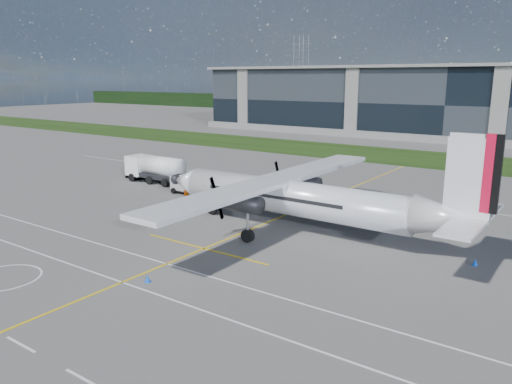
{
  "coord_description": "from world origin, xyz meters",
  "views": [
    {
      "loc": [
        27.41,
        -33.48,
        12.87
      ],
      "look_at": [
        1.75,
        2.7,
        2.69
      ],
      "focal_mm": 35.0,
      "sensor_mm": 36.0,
      "label": 1
    }
  ],
  "objects": [
    {
      "name": "ground",
      "position": [
        0.0,
        40.0,
        0.0
      ],
      "size": [
        400.0,
        400.0,
        0.0
      ],
      "primitive_type": "plane",
      "color": "#575452",
      "rests_on": "ground"
    },
    {
      "name": "safety_cone_nose_stbd",
      "position": [
        -6.36,
        2.78,
        0.25
      ],
      "size": [
        0.36,
        0.36,
        0.5
      ],
      "primitive_type": "cone",
      "color": "blue",
      "rests_on": "ground"
    },
    {
      "name": "safety_cone_portwing",
      "position": [
        4.3,
        -13.01,
        0.25
      ],
      "size": [
        0.36,
        0.36,
        0.5
      ],
      "primitive_type": "cone",
      "color": "blue",
      "rests_on": "ground"
    },
    {
      "name": "turboprop_aircraft",
      "position": [
        7.05,
        1.97,
        4.65
      ],
      "size": [
        29.91,
        31.02,
        9.31
      ],
      "primitive_type": null,
      "color": "silver",
      "rests_on": "ground"
    },
    {
      "name": "safety_cone_tail",
      "position": [
        20.88,
        2.36,
        0.25
      ],
      "size": [
        0.36,
        0.36,
        0.5
      ],
      "primitive_type": "cone",
      "color": "blue",
      "rests_on": "ground"
    },
    {
      "name": "tree_line",
      "position": [
        0.0,
        140.0,
        3.0
      ],
      "size": [
        400.0,
        6.0,
        6.0
      ],
      "primitive_type": "cube",
      "color": "black",
      "rests_on": "ground"
    },
    {
      "name": "safety_cone_fwd",
      "position": [
        -9.1,
        2.15,
        0.25
      ],
      "size": [
        0.36,
        0.36,
        0.5
      ],
      "primitive_type": "cone",
      "color": "blue",
      "rests_on": "ground"
    },
    {
      "name": "baggage_tug",
      "position": [
        -11.28,
        7.14,
        0.99
      ],
      "size": [
        3.3,
        1.98,
        1.98
      ],
      "primitive_type": null,
      "color": "silver",
      "rests_on": "ground"
    },
    {
      "name": "ground_crew_person",
      "position": [
        -8.84,
        4.74,
        1.01
      ],
      "size": [
        0.86,
        0.98,
        2.02
      ],
      "primitive_type": "imported",
      "rotation": [
        0.0,
        0.0,
        1.18
      ],
      "color": "#F25907",
      "rests_on": "ground"
    },
    {
      "name": "terminal_building",
      "position": [
        0.0,
        80.0,
        7.5
      ],
      "size": [
        120.0,
        20.0,
        15.0
      ],
      "primitive_type": "cube",
      "color": "black",
      "rests_on": "ground"
    },
    {
      "name": "pylon_west",
      "position": [
        -80.0,
        150.0,
        15.0
      ],
      "size": [
        9.0,
        4.6,
        30.0
      ],
      "primitive_type": null,
      "color": "gray",
      "rests_on": "ground"
    },
    {
      "name": "fuel_tanker_truck",
      "position": [
        -19.08,
        9.42,
        1.69
      ],
      "size": [
        9.01,
        2.93,
        3.38
      ],
      "primitive_type": null,
      "color": "white",
      "rests_on": "ground"
    },
    {
      "name": "white_lane_line",
      "position": [
        0.0,
        -14.0,
        0.01
      ],
      "size": [
        90.0,
        0.15,
        0.01
      ],
      "primitive_type": "cube",
      "color": "white",
      "rests_on": "ground"
    },
    {
      "name": "grass_strip",
      "position": [
        0.0,
        48.0,
        0.02
      ],
      "size": [
        400.0,
        18.0,
        0.04
      ],
      "primitive_type": "cube",
      "color": "black",
      "rests_on": "ground"
    },
    {
      "name": "yellow_taxiway_centerline",
      "position": [
        3.0,
        10.0,
        0.01
      ],
      "size": [
        0.2,
        70.0,
        0.01
      ],
      "primitive_type": "cube",
      "color": "yellow",
      "rests_on": "ground"
    }
  ]
}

